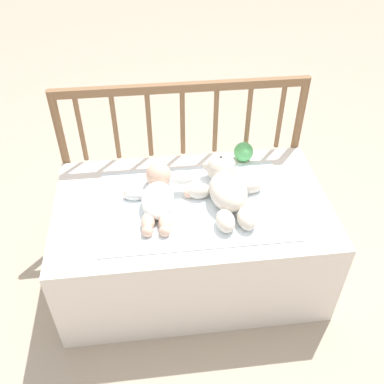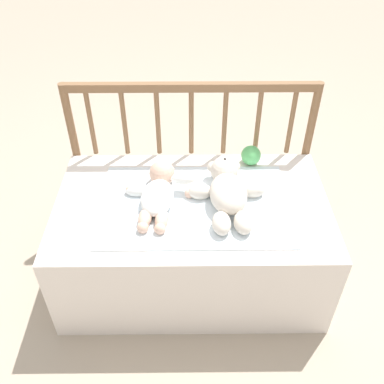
% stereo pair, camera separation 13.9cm
% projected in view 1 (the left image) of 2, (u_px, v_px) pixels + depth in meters
% --- Properties ---
extents(ground_plane, '(12.00, 12.00, 0.00)m').
position_uv_depth(ground_plane, '(192.00, 271.00, 2.02)').
color(ground_plane, tan).
extents(crib_mattress, '(1.12, 0.66, 0.44)m').
position_uv_depth(crib_mattress, '(192.00, 239.00, 1.88)').
color(crib_mattress, white).
rests_on(crib_mattress, ground_plane).
extents(crib_rail, '(1.12, 0.04, 0.79)m').
position_uv_depth(crib_rail, '(183.00, 132.00, 1.94)').
color(crib_rail, brown).
rests_on(crib_rail, ground_plane).
extents(blanket, '(0.76, 0.50, 0.01)m').
position_uv_depth(blanket, '(195.00, 204.00, 1.73)').
color(blanket, white).
rests_on(blanket, crib_mattress).
extents(teddy_bear, '(0.32, 0.41, 0.12)m').
position_uv_depth(teddy_bear, '(227.00, 188.00, 1.73)').
color(teddy_bear, silver).
rests_on(teddy_bear, crib_mattress).
extents(baby, '(0.29, 0.38, 0.11)m').
position_uv_depth(baby, '(158.00, 195.00, 1.71)').
color(baby, white).
rests_on(baby, crib_mattress).
extents(toy_ball, '(0.09, 0.09, 0.09)m').
position_uv_depth(toy_ball, '(244.00, 152.00, 1.94)').
color(toy_ball, '#59BF66').
rests_on(toy_ball, crib_mattress).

